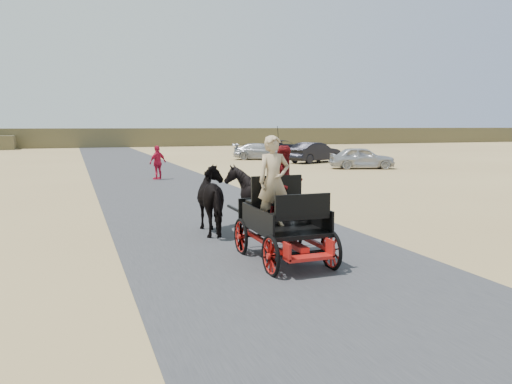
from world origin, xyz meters
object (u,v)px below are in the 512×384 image
object	(u,v)px
horse_left	(216,200)
car_d	(282,147)
horse_right	(257,198)
carriage	(283,243)
car_a	(362,158)
car_b	(314,152)
car_c	(261,152)
pedestrian	(158,163)

from	to	relation	value
horse_left	car_d	size ratio (longest dim) A/B	0.41
car_d	horse_right	bearing A→B (deg)	136.40
carriage	car_a	xyz separation A→B (m)	(13.39, 18.42, 0.34)
car_b	car_d	world-z (taller)	car_b
car_c	horse_left	bearing A→B (deg)	-174.69
car_c	pedestrian	bearing A→B (deg)	168.49
car_d	carriage	bearing A→B (deg)	137.49
horse_left	car_c	size ratio (longest dim) A/B	0.44
car_c	car_d	world-z (taller)	car_d
car_a	car_c	xyz separation A→B (m)	(-2.98, 10.17, -0.04)
car_a	car_c	world-z (taller)	car_a
car_a	car_c	bearing A→B (deg)	35.17
carriage	horse_left	distance (m)	3.09
car_a	car_c	distance (m)	10.60
carriage	car_b	distance (m)	27.51
carriage	horse_right	xyz separation A→B (m)	(0.55, 3.00, 0.49)
car_b	pedestrian	bearing A→B (deg)	98.78
car_d	pedestrian	bearing A→B (deg)	122.38
carriage	horse_right	bearing A→B (deg)	79.61
carriage	pedestrian	distance (m)	16.34
horse_left	horse_right	bearing A→B (deg)	-180.00
car_c	carriage	bearing A→B (deg)	-171.51
horse_right	pedestrian	world-z (taller)	pedestrian
horse_left	car_d	world-z (taller)	horse_left
car_d	horse_left	bearing A→B (deg)	134.80
car_b	car_d	distance (m)	11.31
car_c	car_b	bearing A→B (deg)	-120.91
car_b	car_c	world-z (taller)	car_b
horse_right	pedestrian	size ratio (longest dim) A/B	0.98
pedestrian	car_a	world-z (taller)	pedestrian
horse_right	pedestrian	bearing A→B (deg)	-88.18
horse_right	car_c	xyz separation A→B (m)	(9.86, 25.59, -0.19)
pedestrian	car_a	size ratio (longest dim) A/B	0.42
car_a	car_d	size ratio (longest dim) A/B	0.84
car_d	car_a	bearing A→B (deg)	154.75
car_a	car_b	size ratio (longest dim) A/B	0.90
car_b	car_d	bearing A→B (deg)	-34.03
carriage	horse_left	xyz separation A→B (m)	(-0.55, 3.00, 0.49)
pedestrian	horse_left	bearing A→B (deg)	55.85
horse_left	car_d	bearing A→B (deg)	-115.89
horse_right	car_d	size ratio (longest dim) A/B	0.35
carriage	car_d	xyz separation A→B (m)	(15.15, 35.35, 0.32)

